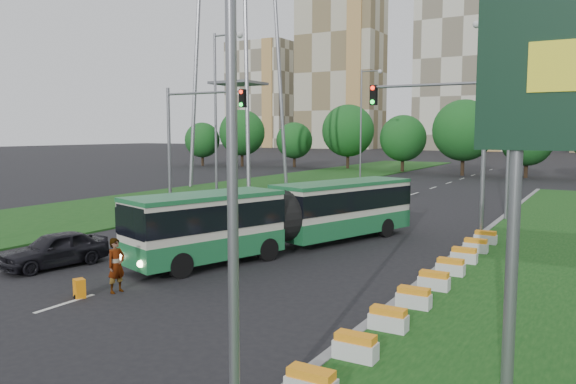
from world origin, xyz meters
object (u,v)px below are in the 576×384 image
Objects in this scene: traffic_mast_median at (449,132)px; car_left_near at (55,249)px; articulated_bus at (284,216)px; shopping_trolley at (79,289)px; traffic_mast_left at (189,132)px; car_left_far at (246,202)px; pedestrian at (116,265)px.

car_left_near is (-12.15, -12.95, -4.65)m from traffic_mast_median.
car_left_near is (-6.18, -7.42, -0.84)m from articulated_bus.
car_left_near is 4.92m from shopping_trolley.
articulated_bus is 3.71× the size of car_left_near.
articulated_bus is at bearing -26.23° from traffic_mast_left.
shopping_trolley is (-1.91, -9.83, -1.23)m from articulated_bus.
traffic_mast_left is at bearing -176.23° from traffic_mast_median.
shopping_trolley is at bearing -63.13° from traffic_mast_left.
car_left_near is 15.90m from car_left_far.
pedestrian is at bearing -59.47° from traffic_mast_left.
traffic_mast_left is at bearing 34.63° from pedestrian.
articulated_bus is 3.29× the size of car_left_far.
pedestrian is (7.85, -13.31, -4.43)m from traffic_mast_left.
car_left_near is at bearing -133.19° from traffic_mast_median.
pedestrian reaches higher than car_left_far.
traffic_mast_median is at bearing 85.86° from shopping_trolley.
car_left_near is at bearing -75.89° from traffic_mast_left.
traffic_mast_median is at bearing -22.95° from pedestrian.
pedestrian is at bearing -117.04° from traffic_mast_median.
pedestrian is (6.41, -17.18, 0.16)m from car_left_far.
traffic_mast_left is 1.72× the size of car_left_far.
shopping_trolley is at bearing 155.25° from pedestrian.
pedestrian reaches higher than shopping_trolley.
car_left_far is at bearing 130.77° from shopping_trolley.
traffic_mast_median reaches higher than shopping_trolley.
shopping_trolley is at bearing -82.92° from articulated_bus.
pedestrian is (-7.31, -14.31, -4.43)m from traffic_mast_median.
pedestrian is (4.85, -1.36, 0.22)m from car_left_near.
traffic_mast_median is 14.74m from car_left_far.
pedestrian is (-1.33, -8.79, -0.62)m from articulated_bus.
shopping_trolley is at bearing -117.17° from traffic_mast_median.
traffic_mast_median is 1.72× the size of car_left_far.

